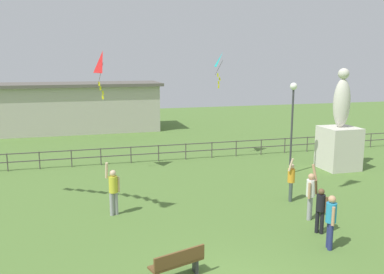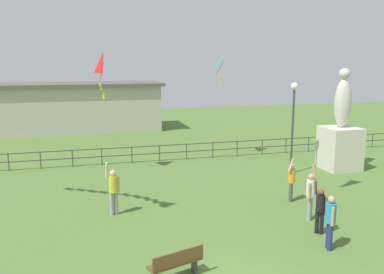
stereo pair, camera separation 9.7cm
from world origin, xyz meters
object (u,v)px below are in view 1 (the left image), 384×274
at_px(person_4, 291,179).
at_px(person_5, 320,207).
at_px(kite_1, 222,62).
at_px(statue_monument, 339,138).
at_px(park_bench, 178,263).
at_px(person_0, 311,192).
at_px(kite_3, 103,64).
at_px(person_2, 113,189).
at_px(person_3, 331,218).
at_px(lamppost, 293,108).

height_order(person_4, person_5, person_4).
xyz_separation_m(person_4, kite_1, (-0.20, 7.85, 4.68)).
bearing_deg(statue_monument, kite_1, 142.73).
height_order(park_bench, person_0, person_0).
distance_m(person_0, person_4, 1.97).
xyz_separation_m(person_0, kite_3, (-6.64, 8.00, 4.49)).
distance_m(person_2, kite_3, 7.22).
distance_m(person_0, kite_3, 11.32).
xyz_separation_m(person_2, kite_3, (0.14, 5.66, 4.48)).
bearing_deg(person_3, lamppost, 68.96).
xyz_separation_m(lamppost, person_4, (-2.05, -3.74, -2.41)).
bearing_deg(person_2, person_0, -18.97).
xyz_separation_m(person_4, person_5, (-0.66, -3.11, -0.01)).
bearing_deg(person_5, kite_1, 87.63).
height_order(person_4, kite_1, kite_1).
bearing_deg(statue_monument, person_5, -128.68).
bearing_deg(kite_1, statue_monument, -37.27).
bearing_deg(person_5, lamppost, 68.47).
bearing_deg(park_bench, person_0, 26.26).
bearing_deg(statue_monument, person_0, -131.99).
relative_size(statue_monument, person_4, 2.88).
bearing_deg(kite_1, park_bench, -114.35).
bearing_deg(kite_1, person_3, -93.81).
height_order(lamppost, kite_1, kite_1).
relative_size(kite_1, kite_3, 0.86).
relative_size(park_bench, person_4, 0.84).
xyz_separation_m(park_bench, person_3, (4.88, 0.50, 0.51)).
height_order(statue_monument, person_3, statue_monument).
xyz_separation_m(person_2, person_5, (6.43, -3.49, -0.10)).
relative_size(park_bench, person_3, 0.92).
bearing_deg(person_4, person_3, -103.48).
distance_m(lamppost, person_2, 10.01).
bearing_deg(statue_monument, person_4, -141.76).
distance_m(person_3, kite_3, 12.68).
height_order(lamppost, person_3, lamppost).
relative_size(statue_monument, lamppost, 1.15).
bearing_deg(kite_1, person_2, -132.68).
bearing_deg(person_2, kite_3, 88.58).
distance_m(lamppost, person_4, 4.90).
bearing_deg(person_0, statue_monument, 48.01).
height_order(lamppost, person_4, lamppost).
relative_size(park_bench, person_5, 0.86).
relative_size(person_0, person_4, 1.09).
distance_m(lamppost, person_3, 8.83).
bearing_deg(kite_3, person_5, -55.51).
bearing_deg(lamppost, kite_1, 118.73).
distance_m(person_4, kite_3, 10.29).
height_order(person_2, person_5, person_2).
height_order(person_4, kite_3, kite_3).
bearing_deg(person_2, park_bench, -76.63).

